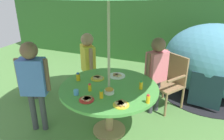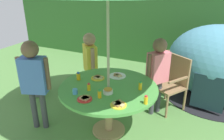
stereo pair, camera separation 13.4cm
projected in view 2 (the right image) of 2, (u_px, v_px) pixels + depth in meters
ground_plane at (109, 131)px, 3.31m from camera, size 10.00×10.00×0.02m
hedge_backdrop at (163, 30)px, 5.78m from camera, size 9.00×0.70×1.73m
garden_table at (109, 94)px, 3.06m from camera, size 1.38×1.38×0.75m
wooden_chair at (172, 80)px, 3.73m from camera, size 0.66×0.65×0.94m
dome_tent at (218, 62)px, 4.07m from camera, size 2.15×2.15×1.38m
potted_plant at (36, 78)px, 4.21m from camera, size 0.44×0.44×0.62m
child_in_pink_shirt at (158, 67)px, 3.43m from camera, size 0.34×0.39×1.31m
child_in_yellow_shirt at (90, 59)px, 3.85m from camera, size 0.36×0.37×1.28m
child_in_blue_shirt at (34, 75)px, 3.05m from camera, size 0.44×0.31×1.38m
snack_bowl at (108, 91)px, 2.83m from camera, size 0.13×0.13×0.07m
plate_near_left at (98, 78)px, 3.26m from camera, size 0.20×0.20×0.03m
plate_far_left at (117, 76)px, 3.33m from camera, size 0.26×0.26×0.03m
plate_back_edge at (118, 104)px, 2.57m from camera, size 0.20×0.20×0.03m
plate_far_right at (85, 99)px, 2.69m from camera, size 0.19×0.19×0.03m
juice_bottle_near_right at (78, 76)px, 3.20m from camera, size 0.06×0.06×0.12m
juice_bottle_center_front at (100, 94)px, 2.72m from camera, size 0.05×0.05×0.11m
juice_bottle_center_back at (140, 86)px, 2.92m from camera, size 0.05×0.05×0.12m
juice_bottle_mid_left at (146, 100)px, 2.58m from camera, size 0.05×0.05×0.11m
juice_bottle_mid_right at (89, 87)px, 2.90m from camera, size 0.05×0.05×0.10m
cup_near at (75, 91)px, 2.82m from camera, size 0.07×0.07×0.07m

